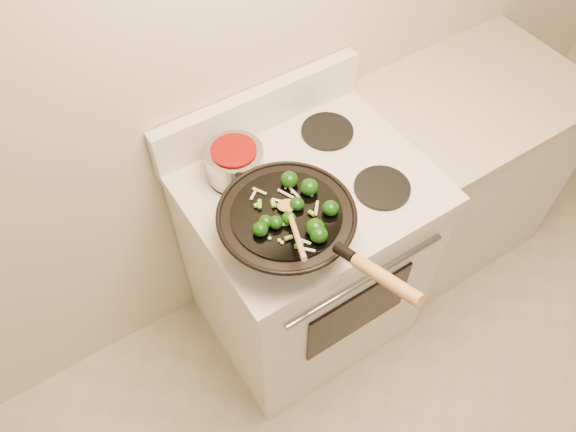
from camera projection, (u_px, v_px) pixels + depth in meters
stove at (305, 257)px, 2.16m from camera, size 0.78×0.67×1.08m
counter_unit at (448, 173)px, 2.43m from camera, size 0.88×0.62×0.91m
wok at (288, 225)px, 1.60m from camera, size 0.40×0.65×0.25m
stirfry at (299, 211)px, 1.54m from camera, size 0.25×0.28×0.05m
wooden_spoon at (292, 220)px, 1.50m from camera, size 0.13×0.25×0.10m
saucepan at (235, 162)px, 1.76m from camera, size 0.18×0.29×0.11m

